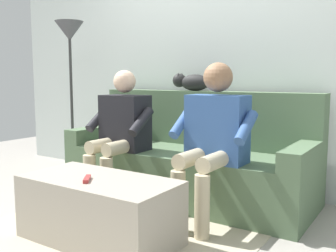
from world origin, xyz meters
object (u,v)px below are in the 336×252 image
person_right_seated (120,128)px  floor_lamp (70,45)px  cat_on_backrest (191,82)px  remote_red (87,179)px  coffee_table (99,210)px  couch (190,160)px  person_left_seated (213,134)px

person_right_seated → floor_lamp: bearing=-21.2°
floor_lamp → person_right_seated: bearing=158.8°
cat_on_backrest → remote_red: size_ratio=3.76×
coffee_table → person_right_seated: person_right_seated is taller
cat_on_backrest → remote_red: (-0.12, 1.46, -0.57)m
cat_on_backrest → remote_red: cat_on_backrest is taller
couch → coffee_table: 1.13m
remote_red → cat_on_backrest: bearing=-32.4°
couch → person_left_seated: (-0.43, 0.43, 0.32)m
person_right_seated → remote_red: size_ratio=7.83×
person_left_seated → floor_lamp: (1.86, -0.40, 0.73)m
cat_on_backrest → floor_lamp: (1.29, 0.27, 0.38)m
cat_on_backrest → floor_lamp: size_ratio=0.33×
coffee_table → cat_on_backrest: (0.13, -1.37, 0.78)m
cat_on_backrest → person_left_seated: bearing=130.0°
coffee_table → remote_red: (0.02, 0.08, 0.21)m
person_right_seated → cat_on_backrest: 0.81m
coffee_table → person_left_seated: bearing=-121.6°
couch → coffee_table: size_ratio=2.10×
couch → cat_on_backrest: (0.13, -0.25, 0.67)m
person_right_seated → floor_lamp: floor_lamp is taller
couch → remote_red: 1.21m
couch → floor_lamp: (1.42, 0.03, 1.05)m
person_left_seated → floor_lamp: floor_lamp is taller
person_right_seated → person_left_seated: bearing=178.9°
person_right_seated → remote_red: (-0.41, 0.80, -0.19)m
coffee_table → cat_on_backrest: 1.59m
coffee_table → remote_red: bearing=78.0°
cat_on_backrest → floor_lamp: bearing=11.9°
person_left_seated → cat_on_backrest: bearing=-50.0°
couch → coffee_table: couch is taller
cat_on_backrest → person_right_seated: bearing=65.7°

